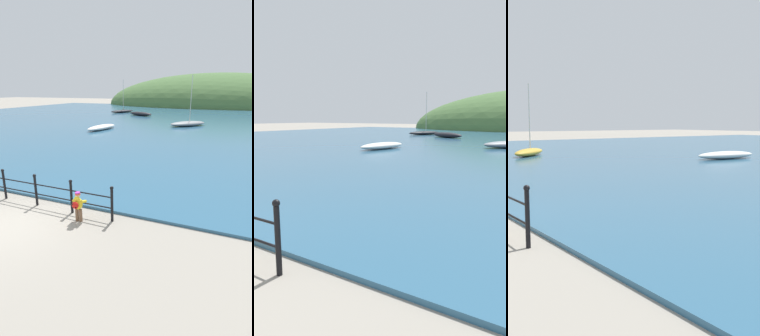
{
  "view_description": "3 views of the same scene",
  "coord_description": "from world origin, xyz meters",
  "views": [
    {
      "loc": [
        6.31,
        -5.34,
        4.12
      ],
      "look_at": [
        2.15,
        4.29,
        0.94
      ],
      "focal_mm": 28.0,
      "sensor_mm": 36.0,
      "label": 1
    },
    {
      "loc": [
        6.86,
        -1.54,
        2.43
      ],
      "look_at": [
        2.14,
        5.3,
        1.13
      ],
      "focal_mm": 35.0,
      "sensor_mm": 36.0,
      "label": 2
    },
    {
      "loc": [
        9.85,
        -1.19,
        2.35
      ],
      "look_at": [
        1.31,
        5.15,
        1.13
      ],
      "focal_mm": 42.0,
      "sensor_mm": 36.0,
      "label": 3
    }
  ],
  "objects": [
    {
      "name": "boat_red_dinghy",
      "position": [
        -12.87,
        37.4,
        0.37
      ],
      "size": [
        3.42,
        4.57,
        5.52
      ],
      "color": "black",
      "rests_on": "water"
    },
    {
      "name": "boat_far_right",
      "position": [
        -8.0,
        33.49,
        0.4
      ],
      "size": [
        4.52,
        2.85,
        0.6
      ],
      "color": "black",
      "rests_on": "water"
    },
    {
      "name": "boat_nearest_quay",
      "position": [
        -6.65,
        18.35,
        0.34
      ],
      "size": [
        1.89,
        4.41,
        0.48
      ],
      "color": "silver",
      "rests_on": "water"
    }
  ]
}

